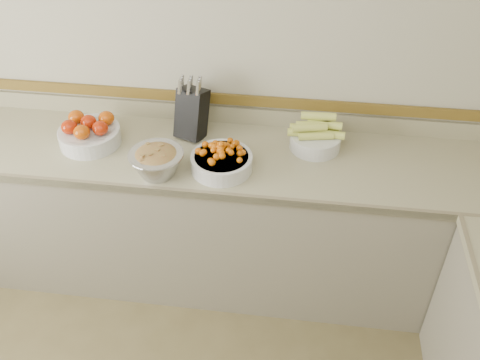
# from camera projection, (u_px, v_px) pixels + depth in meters

# --- Properties ---
(back_wall) EXTENTS (4.00, 0.00, 4.00)m
(back_wall) POSITION_uv_depth(u_px,v_px,m) (191.00, 54.00, 2.81)
(back_wall) COLOR #B1AC92
(back_wall) RESTS_ON ground_plane
(counter_back) EXTENTS (4.00, 0.65, 1.08)m
(counter_back) POSITION_uv_depth(u_px,v_px,m) (188.00, 214.00, 3.09)
(counter_back) COLOR gray
(counter_back) RESTS_ON ground_plane
(knife_block) EXTENTS (0.20, 0.22, 0.35)m
(knife_block) POSITION_uv_depth(u_px,v_px,m) (192.00, 112.00, 2.85)
(knife_block) COLOR black
(knife_block) RESTS_ON counter_back
(tomato_bowl) EXTENTS (0.33, 0.33, 0.16)m
(tomato_bowl) POSITION_uv_depth(u_px,v_px,m) (89.00, 133.00, 2.83)
(tomato_bowl) COLOR silver
(tomato_bowl) RESTS_ON counter_back
(cherry_tomato_bowl) EXTENTS (0.31, 0.31, 0.17)m
(cherry_tomato_bowl) POSITION_uv_depth(u_px,v_px,m) (222.00, 160.00, 2.66)
(cherry_tomato_bowl) COLOR silver
(cherry_tomato_bowl) RESTS_ON counter_back
(corn_bowl) EXTENTS (0.30, 0.27, 0.20)m
(corn_bowl) POSITION_uv_depth(u_px,v_px,m) (315.00, 137.00, 2.80)
(corn_bowl) COLOR silver
(corn_bowl) RESTS_ON counter_back
(rhubarb_bowl) EXTENTS (0.27, 0.27, 0.15)m
(rhubarb_bowl) POSITION_uv_depth(u_px,v_px,m) (157.00, 161.00, 2.61)
(rhubarb_bowl) COLOR #B2B2BA
(rhubarb_bowl) RESTS_ON counter_back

